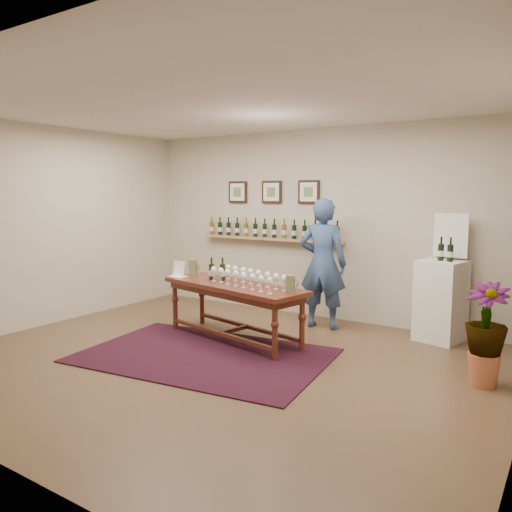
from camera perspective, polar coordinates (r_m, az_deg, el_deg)
The scene contains 14 objects.
ground at distance 5.68m, azimuth -4.51°, elevation -11.93°, with size 6.00×6.00×0.00m, color brown.
room_shell at distance 6.26m, azimuth 22.02°, elevation -0.13°, with size 6.00×6.00×6.00m.
rug at distance 5.88m, azimuth -5.93°, elevation -11.22°, with size 2.77×1.85×0.01m, color #420C0B.
tasting_table at distance 6.31m, azimuth -2.58°, elevation -4.16°, with size 2.14×1.07×0.73m.
table_glasses at distance 6.13m, azimuth -1.00°, elevation -2.49°, with size 1.45×0.33×0.20m, color white, non-canonical shape.
table_bottles at distance 6.55m, azimuth -4.47°, elevation -1.44°, with size 0.29×0.16×0.31m, color black, non-canonical shape.
pitcher_left at distance 6.97m, azimuth -7.18°, elevation -1.30°, with size 0.14×0.14×0.22m, color #666C43, non-canonical shape.
pitcher_right at distance 5.70m, azimuth 3.94°, elevation -3.22°, with size 0.13×0.13×0.21m, color #666C43, non-canonical shape.
menu_card at distance 6.91m, azimuth -8.80°, elevation -1.44°, with size 0.23×0.17×0.21m, color white.
display_pedestal at distance 6.73m, azimuth 20.37°, elevation -4.83°, with size 0.51×0.51×1.02m, color white.
pedestal_bottles at distance 6.59m, azimuth 20.85°, elevation 0.63°, with size 0.27×0.07×0.27m, color black, non-canonical shape.
info_sign at distance 6.76m, azimuth 21.36°, elevation 2.21°, with size 0.45×0.02×0.61m, color white.
potted_plant at distance 5.32m, azimuth 24.76°, elevation -8.14°, with size 0.48×0.48×0.88m.
person at distance 6.91m, azimuth 7.65°, elevation -0.87°, with size 0.66×0.43×1.80m, color #314B74.
Camera 1 is at (3.30, -4.24, 1.86)m, focal length 35.00 mm.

